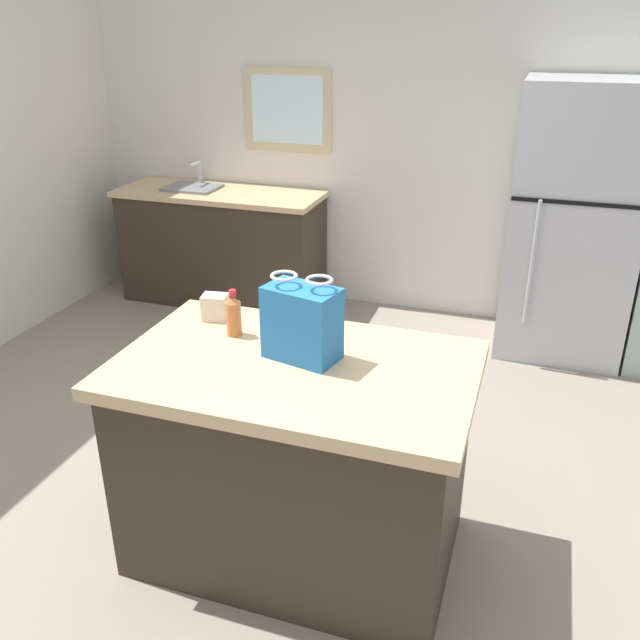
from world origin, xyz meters
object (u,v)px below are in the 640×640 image
object	(u,v)px
bottle	(234,315)
kitchen_island	(296,460)
refrigerator	(573,223)
small_box	(215,307)
shopping_bag	(302,323)

from	to	relation	value
bottle	kitchen_island	bearing A→B (deg)	-25.45
kitchen_island	bottle	distance (m)	0.64
refrigerator	bottle	distance (m)	2.61
small_box	kitchen_island	bearing A→B (deg)	-30.19
refrigerator	small_box	distance (m)	2.59
bottle	small_box	bearing A→B (deg)	140.77
refrigerator	small_box	world-z (taller)	refrigerator
small_box	bottle	distance (m)	0.19
kitchen_island	refrigerator	size ratio (longest dim) A/B	0.77
small_box	bottle	xyz separation A→B (m)	(0.15, -0.12, 0.03)
refrigerator	bottle	bearing A→B (deg)	-120.86
bottle	shopping_bag	bearing A→B (deg)	-16.70
kitchen_island	small_box	world-z (taller)	small_box
refrigerator	bottle	size ratio (longest dim) A/B	8.90
small_box	shopping_bag	bearing A→B (deg)	-24.55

